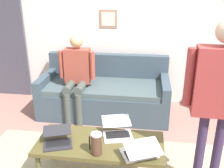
# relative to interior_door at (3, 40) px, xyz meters

# --- Properties ---
(back_wall) EXTENTS (7.04, 0.11, 2.70)m
(back_wall) POSITION_rel_interior_door_xyz_m (-2.13, -0.09, 0.33)
(back_wall) COLOR silver
(back_wall) RESTS_ON ground_plane
(interior_door) EXTENTS (0.82, 0.09, 2.05)m
(interior_door) POSITION_rel_interior_door_xyz_m (0.00, 0.00, 0.00)
(interior_door) COLOR #43424E
(interior_door) RESTS_ON ground_plane
(couch) EXTENTS (1.99, 0.90, 0.88)m
(couch) POSITION_rel_interior_door_xyz_m (-1.89, 0.48, -0.72)
(couch) COLOR #374753
(couch) RESTS_ON ground_plane
(coffee_table) EXTENTS (1.30, 0.57, 0.45)m
(coffee_table) POSITION_rel_interior_door_xyz_m (-2.09, 2.02, -0.62)
(coffee_table) COLOR #4E4623
(coffee_table) RESTS_ON ground_plane
(laptop_left) EXTENTS (0.37, 0.38, 0.12)m
(laptop_left) POSITION_rel_interior_door_xyz_m (-1.67, 2.09, -0.53)
(laptop_left) COLOR #28282D
(laptop_left) RESTS_ON coffee_table
(laptop_center) EXTENTS (0.39, 0.42, 0.14)m
(laptop_center) POSITION_rel_interior_door_xyz_m (-2.25, 1.85, -0.53)
(laptop_center) COLOR silver
(laptop_center) RESTS_ON coffee_table
(laptop_right) EXTENTS (0.43, 0.42, 0.15)m
(laptop_right) POSITION_rel_interior_door_xyz_m (-2.51, 2.18, -0.53)
(laptop_right) COLOR silver
(laptop_right) RESTS_ON coffee_table
(french_press) EXTENTS (0.13, 0.11, 0.25)m
(french_press) POSITION_rel_interior_door_xyz_m (-2.10, 2.21, -0.46)
(french_press) COLOR #4C3323
(french_press) RESTS_ON coffee_table
(person_standing) EXTENTS (0.60, 0.21, 1.72)m
(person_standing) POSITION_rel_interior_door_xyz_m (-3.16, 2.06, 0.07)
(person_standing) COLOR #372948
(person_standing) RESTS_ON ground_plane
(person_seated) EXTENTS (0.55, 0.51, 1.28)m
(person_seated) POSITION_rel_interior_door_xyz_m (-1.51, 0.70, -0.30)
(person_seated) COLOR #414843
(person_seated) RESTS_ON ground_plane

